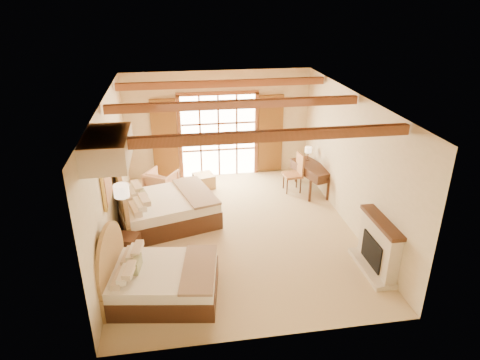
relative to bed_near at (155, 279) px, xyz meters
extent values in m
plane|color=#CAB384|center=(1.84, 2.15, -0.40)|extent=(7.00, 7.00, 0.00)
plane|color=beige|center=(1.84, 5.65, 1.20)|extent=(5.50, 0.00, 5.50)
plane|color=beige|center=(-0.91, 2.15, 1.20)|extent=(0.00, 7.00, 7.00)
plane|color=beige|center=(4.59, 2.15, 1.20)|extent=(0.00, 7.00, 7.00)
plane|color=#AE6636|center=(1.84, 2.15, 2.80)|extent=(7.00, 7.00, 0.00)
cube|color=white|center=(1.84, 5.61, 0.85)|extent=(2.20, 0.02, 2.50)
cube|color=brown|center=(0.24, 5.58, 0.85)|extent=(0.75, 0.06, 2.40)
cube|color=brown|center=(3.44, 5.58, 0.85)|extent=(0.75, 0.06, 2.40)
cube|color=#C3B39F|center=(4.46, 0.15, 0.15)|extent=(0.25, 1.30, 1.10)
cube|color=black|center=(4.39, 0.15, 0.05)|extent=(0.18, 0.80, 0.60)
cube|color=#C3B39F|center=(4.37, 0.15, -0.35)|extent=(0.45, 1.40, 0.10)
cube|color=#472518|center=(4.45, 0.15, 0.72)|extent=(0.30, 1.40, 0.08)
cube|color=#F0C659|center=(-0.87, 1.40, 1.35)|extent=(0.05, 0.95, 0.75)
cube|color=#C97C3E|center=(-0.84, 1.40, 1.35)|extent=(0.02, 0.82, 0.62)
cube|color=beige|center=(-0.56, 0.15, 2.55)|extent=(0.70, 1.40, 0.45)
cube|color=#472518|center=(0.15, 0.00, -0.20)|extent=(2.19, 1.78, 0.39)
cube|color=white|center=(0.15, 0.00, 0.10)|extent=(2.14, 1.75, 0.21)
cube|color=#9D8164|center=(0.82, 0.00, 0.21)|extent=(0.82, 1.60, 0.05)
cube|color=#949B6C|center=(-0.31, 0.00, 0.32)|extent=(0.18, 0.42, 0.23)
cube|color=#472518|center=(0.21, 2.78, -0.17)|extent=(2.66, 2.28, 0.44)
cube|color=white|center=(0.21, 2.78, 0.17)|extent=(2.61, 2.23, 0.24)
cube|color=#9D8164|center=(0.99, 2.78, 0.30)|extent=(1.14, 1.88, 0.06)
cube|color=#949B6C|center=(-0.32, 2.78, 0.43)|extent=(0.26, 0.49, 0.27)
cube|color=#472518|center=(-0.60, 1.40, -0.13)|extent=(0.56, 0.56, 0.53)
cylinder|color=#3D291F|center=(-0.66, 1.81, -0.38)|extent=(0.22, 0.22, 0.03)
cylinder|color=#3D291F|center=(-0.66, 1.81, 0.28)|extent=(0.04, 0.04, 1.31)
cylinder|color=beige|center=(-0.66, 1.81, 1.01)|extent=(0.33, 0.33, 0.27)
imported|color=tan|center=(0.08, 4.44, -0.04)|extent=(1.05, 1.06, 0.71)
cube|color=tan|center=(1.29, 4.73, -0.20)|extent=(0.66, 0.66, 0.40)
cube|color=#472518|center=(4.31, 4.02, 0.35)|extent=(0.98, 1.55, 0.05)
cube|color=#472518|center=(4.31, 4.02, 0.22)|extent=(0.95, 1.50, 0.23)
cube|color=#A25F3D|center=(3.75, 4.09, 0.09)|extent=(0.52, 0.52, 0.06)
cube|color=#A25F3D|center=(3.97, 4.09, 0.42)|extent=(0.09, 0.49, 0.59)
cylinder|color=#3D291F|center=(4.30, 4.45, 0.39)|extent=(0.12, 0.12, 0.02)
cylinder|color=#3D291F|center=(4.30, 4.45, 0.53)|extent=(0.02, 0.02, 0.28)
cylinder|color=beige|center=(4.30, 4.45, 0.69)|extent=(0.20, 0.20, 0.16)
camera|label=1|loc=(0.53, -6.64, 4.90)|focal=32.00mm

